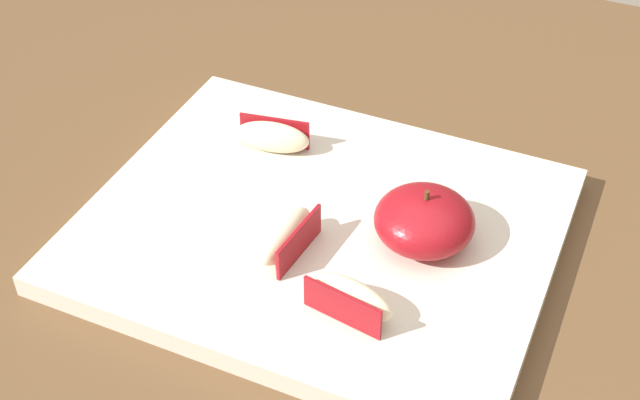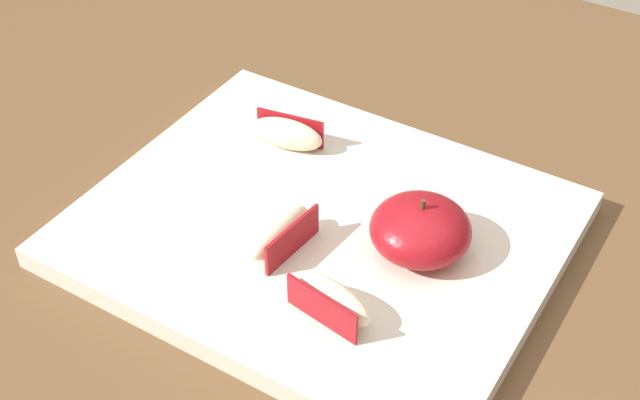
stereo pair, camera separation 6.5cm
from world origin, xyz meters
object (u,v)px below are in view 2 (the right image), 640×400
at_px(apple_wedge_middle, 285,135).
at_px(apple_wedge_right, 281,233).
at_px(cutting_board, 320,229).
at_px(apple_wedge_back, 332,300).
at_px(apple_half_skin_up, 420,229).

height_order(apple_wedge_middle, apple_wedge_right, same).
bearing_deg(apple_wedge_middle, cutting_board, -40.95).
bearing_deg(cutting_board, apple_wedge_back, -53.82).
height_order(cutting_board, apple_wedge_back, apple_wedge_back).
xyz_separation_m(apple_wedge_middle, apple_wedge_back, (0.13, -0.14, 0.00)).
height_order(apple_half_skin_up, apple_wedge_right, apple_half_skin_up).
xyz_separation_m(apple_wedge_middle, apple_wedge_right, (0.06, -0.10, 0.00)).
xyz_separation_m(apple_wedge_right, apple_wedge_back, (0.06, -0.04, 0.00)).
height_order(cutting_board, apple_wedge_right, apple_wedge_right).
relative_size(cutting_board, apple_half_skin_up, 4.72).
height_order(apple_half_skin_up, apple_wedge_back, apple_half_skin_up).
relative_size(apple_wedge_middle, apple_wedge_back, 1.00).
relative_size(apple_wedge_middle, apple_wedge_right, 1.01).
relative_size(apple_half_skin_up, apple_wedge_back, 1.13).
xyz_separation_m(apple_half_skin_up, apple_wedge_back, (-0.02, -0.09, -0.01)).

